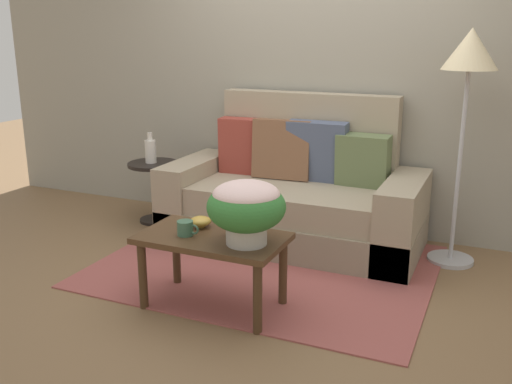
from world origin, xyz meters
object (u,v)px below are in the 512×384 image
(side_table, at_px, (154,181))
(coffee_mug, at_px, (186,228))
(coffee_table, at_px, (213,247))
(potted_plant, at_px, (246,206))
(floor_lamp, at_px, (469,70))
(table_vase, at_px, (151,151))
(snack_bowl, at_px, (200,221))
(couch, at_px, (295,198))

(side_table, xyz_separation_m, coffee_mug, (1.07, -1.28, 0.13))
(coffee_table, xyz_separation_m, potted_plant, (0.24, -0.04, 0.29))
(floor_lamp, distance_m, table_vase, 2.58)
(coffee_table, height_order, snack_bowl, snack_bowl)
(coffee_mug, distance_m, table_vase, 1.68)
(potted_plant, relative_size, coffee_mug, 3.21)
(couch, bearing_deg, snack_bowl, -98.98)
(side_table, bearing_deg, coffee_mug, -50.01)
(couch, relative_size, coffee_table, 2.29)
(side_table, xyz_separation_m, snack_bowl, (1.08, -1.12, 0.13))
(coffee_mug, xyz_separation_m, table_vase, (-1.09, 1.27, 0.13))
(snack_bowl, bearing_deg, potted_plant, -20.88)
(side_table, bearing_deg, coffee_table, -45.04)
(coffee_mug, bearing_deg, table_vase, 130.63)
(potted_plant, xyz_separation_m, snack_bowl, (-0.38, 0.14, -0.19))
(coffee_table, height_order, potted_plant, potted_plant)
(coffee_table, height_order, table_vase, table_vase)
(couch, distance_m, table_vase, 1.31)
(side_table, distance_m, floor_lamp, 2.66)
(coffee_mug, bearing_deg, floor_lamp, 44.67)
(coffee_table, xyz_separation_m, coffee_mug, (-0.14, -0.06, 0.11))
(coffee_table, xyz_separation_m, snack_bowl, (-0.14, 0.10, 0.11))
(coffee_mug, height_order, snack_bowl, coffee_mug)
(snack_bowl, bearing_deg, floor_lamp, 41.22)
(floor_lamp, bearing_deg, coffee_mug, -135.33)
(side_table, distance_m, table_vase, 0.27)
(potted_plant, distance_m, table_vase, 1.93)
(coffee_table, height_order, coffee_mug, coffee_mug)
(floor_lamp, bearing_deg, side_table, -177.89)
(coffee_mug, bearing_deg, potted_plant, 2.94)
(side_table, relative_size, floor_lamp, 0.32)
(coffee_table, bearing_deg, side_table, 134.96)
(snack_bowl, height_order, table_vase, table_vase)
(coffee_mug, bearing_deg, snack_bowl, 87.23)
(couch, distance_m, snack_bowl, 1.19)
(couch, height_order, snack_bowl, couch)
(potted_plant, bearing_deg, snack_bowl, 159.12)
(coffee_mug, xyz_separation_m, snack_bowl, (0.01, 0.16, -0.01))
(side_table, height_order, potted_plant, potted_plant)
(coffee_table, bearing_deg, table_vase, 135.56)
(couch, xyz_separation_m, table_vase, (-1.28, -0.06, 0.28))
(floor_lamp, height_order, table_vase, floor_lamp)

